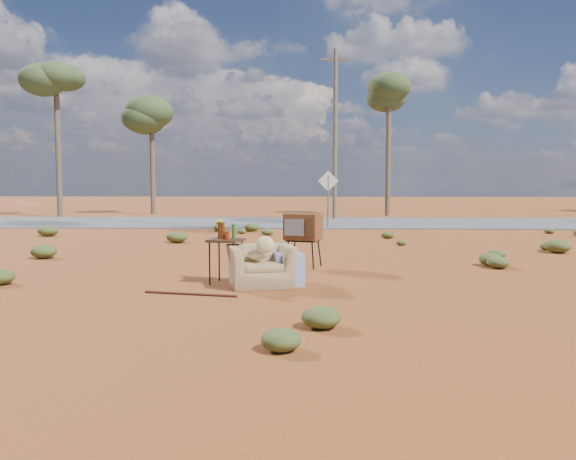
{
  "coord_description": "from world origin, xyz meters",
  "views": [
    {
      "loc": [
        0.75,
        -9.33,
        1.65
      ],
      "look_at": [
        0.37,
        1.2,
        0.8
      ],
      "focal_mm": 35.0,
      "sensor_mm": 36.0,
      "label": 1
    }
  ],
  "objects": [
    {
      "name": "eucalyptus_near_left",
      "position": [
        -8.0,
        22.0,
        5.45
      ],
      "size": [
        3.2,
        3.2,
        6.6
      ],
      "color": "brown",
      "rests_on": "ground"
    },
    {
      "name": "ground",
      "position": [
        0.0,
        0.0,
        0.0
      ],
      "size": [
        140.0,
        140.0,
        0.0
      ],
      "primitive_type": "plane",
      "color": "brown",
      "rests_on": "ground"
    },
    {
      "name": "rusty_bar",
      "position": [
        -1.01,
        -1.09,
        0.02
      ],
      "size": [
        1.45,
        0.33,
        0.04
      ],
      "primitive_type": "cylinder",
      "rotation": [
        0.0,
        1.57,
        -0.2
      ],
      "color": "#4E1F14",
      "rests_on": "ground"
    },
    {
      "name": "road_sign",
      "position": [
        1.5,
        12.0,
        1.5
      ],
      "size": [
        0.78,
        0.06,
        2.19
      ],
      "color": "brown",
      "rests_on": "ground"
    },
    {
      "name": "eucalyptus_center",
      "position": [
        5.0,
        21.0,
        6.43
      ],
      "size": [
        3.2,
        3.2,
        7.6
      ],
      "color": "brown",
      "rests_on": "ground"
    },
    {
      "name": "highway",
      "position": [
        0.0,
        15.0,
        0.02
      ],
      "size": [
        140.0,
        7.0,
        0.04
      ],
      "primitive_type": "cube",
      "color": "#565659",
      "rests_on": "ground"
    },
    {
      "name": "utility_pole_center",
      "position": [
        2.0,
        17.5,
        4.15
      ],
      "size": [
        1.4,
        0.2,
        8.0
      ],
      "color": "brown",
      "rests_on": "ground"
    },
    {
      "name": "eucalyptus_left",
      "position": [
        -12.0,
        19.0,
        6.92
      ],
      "size": [
        3.2,
        3.2,
        8.1
      ],
      "color": "brown",
      "rests_on": "ground"
    },
    {
      "name": "tv_unit",
      "position": [
        0.65,
        1.84,
        0.8
      ],
      "size": [
        0.8,
        0.72,
        1.08
      ],
      "rotation": [
        0.0,
        0.0,
        -0.34
      ],
      "color": "black",
      "rests_on": "ground"
    },
    {
      "name": "side_table",
      "position": [
        -0.65,
        -0.03,
        0.77
      ],
      "size": [
        0.62,
        0.62,
        1.05
      ],
      "rotation": [
        0.0,
        0.0,
        -0.22
      ],
      "color": "#3C2415",
      "rests_on": "ground"
    },
    {
      "name": "armchair",
      "position": [
        0.06,
        -0.25,
        0.42
      ],
      "size": [
        1.31,
        1.04,
        0.9
      ],
      "rotation": [
        0.0,
        0.0,
        0.25
      ],
      "color": "#947650",
      "rests_on": "ground"
    },
    {
      "name": "scrub_patch",
      "position": [
        -0.82,
        4.41,
        0.14
      ],
      "size": [
        17.49,
        8.07,
        0.33
      ],
      "color": "#485625",
      "rests_on": "ground"
    }
  ]
}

